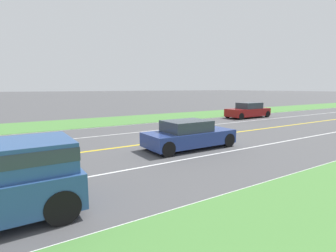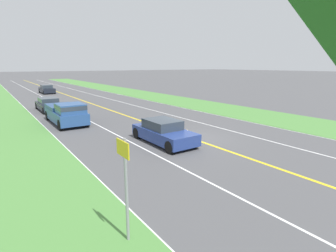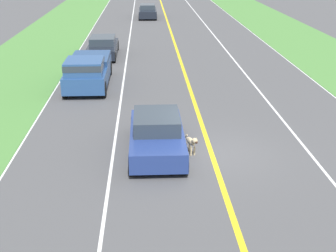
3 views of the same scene
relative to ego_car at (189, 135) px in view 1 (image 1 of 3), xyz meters
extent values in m
plane|color=#4C4C4F|center=(-1.93, 0.30, -0.64)|extent=(400.00, 400.00, 0.00)
cube|color=yellow|center=(-1.93, 0.30, -0.64)|extent=(0.18, 160.00, 0.01)
cube|color=white|center=(5.07, 0.30, -0.64)|extent=(0.14, 160.00, 0.01)
cube|color=white|center=(-8.93, 0.30, -0.64)|extent=(0.14, 160.00, 0.01)
cube|color=white|center=(1.57, 0.30, -0.64)|extent=(0.10, 160.00, 0.01)
cube|color=white|center=(-5.43, 0.30, -0.64)|extent=(0.10, 160.00, 0.01)
cube|color=#4C843D|center=(-11.93, 0.30, -0.63)|extent=(6.00, 160.00, 0.03)
cube|color=navy|center=(0.00, 0.04, -0.13)|extent=(1.87, 4.45, 0.65)
cube|color=#2D3842|center=(0.00, -0.14, 0.46)|extent=(1.61, 2.13, 0.52)
cylinder|color=black|center=(0.85, 1.83, -0.30)|extent=(0.22, 0.68, 0.68)
cylinder|color=black|center=(0.85, -1.74, -0.30)|extent=(0.22, 0.68, 0.68)
cylinder|color=black|center=(-0.85, 1.83, -0.30)|extent=(0.22, 0.68, 0.68)
cylinder|color=black|center=(-0.85, -1.74, -0.30)|extent=(0.22, 0.68, 0.68)
ellipsoid|color=#D1B784|center=(-1.18, 0.23, -0.19)|extent=(0.37, 0.62, 0.24)
cylinder|color=#D1B784|center=(-1.19, 0.45, -0.48)|extent=(0.06, 0.06, 0.33)
cylinder|color=#D1B784|center=(-1.05, 0.06, -0.48)|extent=(0.06, 0.06, 0.33)
cylinder|color=#D1B784|center=(-1.31, 0.41, -0.48)|extent=(0.06, 0.06, 0.33)
cylinder|color=#D1B784|center=(-1.18, 0.02, -0.48)|extent=(0.06, 0.06, 0.33)
cylinder|color=#D1B784|center=(-1.27, 0.47, -0.09)|extent=(0.17, 0.19, 0.16)
sphere|color=#D1B784|center=(-1.30, 0.57, -0.03)|extent=(0.26, 0.26, 0.20)
ellipsoid|color=#331E14|center=(-1.34, 0.70, -0.05)|extent=(0.12, 0.12, 0.08)
cone|color=tan|center=(-1.24, 0.58, 0.04)|extent=(0.08, 0.08, 0.09)
cone|color=tan|center=(-1.35, 0.54, 0.04)|extent=(0.08, 0.08, 0.09)
cylinder|color=#D1B784|center=(-1.06, -0.13, -0.15)|extent=(0.11, 0.22, 0.22)
cube|color=#284C84|center=(3.34, -7.22, 0.75)|extent=(1.81, 2.05, 0.69)
cube|color=#2D3842|center=(3.34, -7.22, 0.85)|extent=(1.83, 2.07, 0.30)
cylinder|color=black|center=(4.29, -6.62, -0.25)|extent=(0.22, 0.77, 0.77)
cylinder|color=black|center=(2.40, -6.62, -0.25)|extent=(0.22, 0.77, 0.77)
cube|color=maroon|center=(-7.33, 12.75, -0.11)|extent=(1.83, 4.58, 0.72)
cube|color=#2D3842|center=(-7.33, 12.94, 0.54)|extent=(1.58, 2.20, 0.57)
cylinder|color=black|center=(-8.16, 10.87, -0.33)|extent=(0.22, 0.63, 0.63)
cylinder|color=black|center=(-8.16, 14.63, -0.33)|extent=(0.22, 0.63, 0.63)
cylinder|color=black|center=(-6.50, 10.87, -0.33)|extent=(0.22, 0.63, 0.63)
cylinder|color=black|center=(-6.50, 14.63, -0.33)|extent=(0.22, 0.63, 0.63)
camera|label=1|loc=(9.97, -7.56, 2.28)|focal=28.00mm
camera|label=2|loc=(8.32, 12.36, 3.84)|focal=28.00mm
camera|label=3|loc=(0.39, 15.41, 6.23)|focal=50.00mm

